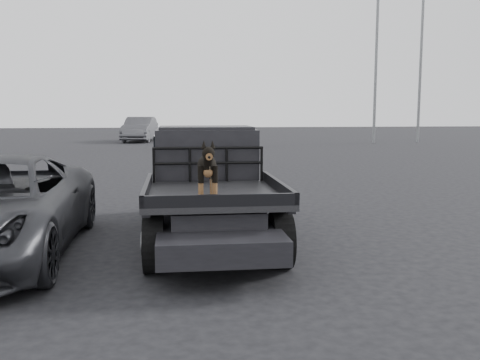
{
  "coord_description": "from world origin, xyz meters",
  "views": [
    {
      "loc": [
        -1.12,
        -6.03,
        2.08
      ],
      "look_at": [
        -0.4,
        -0.13,
        1.3
      ],
      "focal_mm": 40.0,
      "sensor_mm": 36.0,
      "label": 1
    }
  ],
  "objects": [
    {
      "name": "ground",
      "position": [
        0.0,
        0.0,
        0.0
      ],
      "size": [
        120.0,
        120.0,
        0.0
      ],
      "primitive_type": "plane",
      "color": "black",
      "rests_on": "ground"
    },
    {
      "name": "flatbed_ute",
      "position": [
        -0.58,
        2.44,
        0.46
      ],
      "size": [
        2.0,
        5.4,
        0.92
      ],
      "primitive_type": null,
      "color": "black",
      "rests_on": "ground"
    },
    {
      "name": "ute_cab",
      "position": [
        -0.58,
        3.39,
        1.36
      ],
      "size": [
        1.72,
        1.3,
        0.88
      ],
      "primitive_type": null,
      "color": "black",
      "rests_on": "flatbed_ute"
    },
    {
      "name": "headache_rack",
      "position": [
        -0.58,
        2.64,
        1.2
      ],
      "size": [
        1.8,
        0.08,
        0.55
      ],
      "primitive_type": null,
      "color": "black",
      "rests_on": "flatbed_ute"
    },
    {
      "name": "dog",
      "position": [
        -0.7,
        0.98,
        1.29
      ],
      "size": [
        0.32,
        0.6,
        0.74
      ],
      "primitive_type": null,
      "color": "black",
      "rests_on": "flatbed_ute"
    },
    {
      "name": "distant_car_a",
      "position": [
        -3.44,
        30.52,
        0.82
      ],
      "size": [
        2.32,
        5.14,
        1.64
      ],
      "primitive_type": "imported",
      "rotation": [
        0.0,
        0.0,
        -0.12
      ],
      "color": "#4B4B50",
      "rests_on": "ground"
    },
    {
      "name": "floodlight_mid",
      "position": [
        11.51,
        26.88,
        6.93
      ],
      "size": [
        1.08,
        0.28,
        12.67
      ],
      "color": "slate",
      "rests_on": "ground"
    },
    {
      "name": "floodlight_far",
      "position": [
        14.73,
        27.45,
        7.77
      ],
      "size": [
        1.08,
        0.28,
        14.34
      ],
      "color": "slate",
      "rests_on": "ground"
    }
  ]
}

